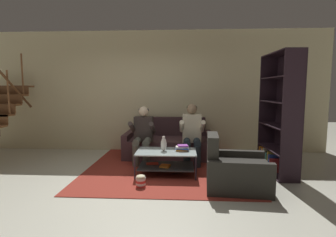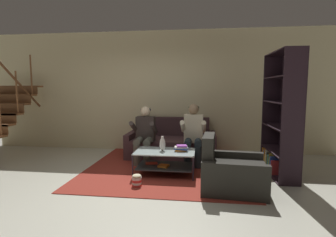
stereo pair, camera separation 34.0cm
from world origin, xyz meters
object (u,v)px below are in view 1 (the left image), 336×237
person_seated_right (192,132)px  vase (164,144)px  coffee_table (166,159)px  book_stack (182,148)px  couch (169,144)px  person_seated_left (143,132)px  popcorn_tub (141,181)px  bookshelf (279,126)px  armchair (235,171)px

person_seated_right → vase: size_ratio=4.62×
coffee_table → book_stack: size_ratio=4.25×
couch → book_stack: bearing=-76.1°
person_seated_left → person_seated_right: size_ratio=0.95×
person_seated_right → popcorn_tub: 1.69m
person_seated_left → coffee_table: bearing=-54.0°
couch → popcorn_tub: size_ratio=9.91×
bookshelf → coffee_table: bearing=-172.4°
vase → popcorn_tub: size_ratio=1.34×
person_seated_left → bookshelf: 2.61m
couch → bookshelf: bearing=-26.2°
vase → book_stack: size_ratio=1.06×
person_seated_left → bookshelf: (2.56, -0.44, 0.21)m
person_seated_right → popcorn_tub: (-0.83, -1.37, -0.56)m
couch → person_seated_left: 0.84m
vase → popcorn_tub: (-0.31, -0.65, -0.45)m
coffee_table → bookshelf: bookshelf is taller
book_stack → armchair: (0.80, -0.64, -0.21)m
armchair → person_seated_right: bearing=114.8°
book_stack → bookshelf: bearing=7.6°
bookshelf → popcorn_tub: bearing=-158.8°
person_seated_right → couch: bearing=131.1°
bookshelf → person_seated_right: bearing=164.2°
coffee_table → vase: 0.27m
couch → popcorn_tub: couch is taller
couch → person_seated_left: person_seated_left is taller
couch → vase: couch is taller
popcorn_tub → person_seated_left: bearing=97.1°
coffee_table → person_seated_left: bearing=126.0°
couch → coffee_table: 1.29m
person_seated_left → bookshelf: size_ratio=0.54×
person_seated_right → bookshelf: (1.56, -0.44, 0.18)m
couch → person_seated_left: size_ratio=1.68×
coffee_table → popcorn_tub: 0.76m
vase → book_stack: bearing=7.0°
book_stack → bookshelf: bookshelf is taller
coffee_table → vase: size_ratio=4.00×
popcorn_tub → couch: bearing=80.4°
couch → popcorn_tub: 1.98m
bookshelf → armchair: (-0.95, -0.88, -0.57)m
coffee_table → popcorn_tub: bearing=-118.0°
person_seated_right → coffee_table: person_seated_right is taller
coffee_table → bookshelf: (2.04, 0.27, 0.56)m
couch → person_seated_right: 0.85m
couch → armchair: 2.19m
person_seated_right → coffee_table: size_ratio=1.16×
coffee_table → vase: (-0.04, -0.00, 0.26)m
vase → bookshelf: bearing=7.5°
popcorn_tub → book_stack: bearing=47.4°
couch → vase: size_ratio=7.38×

